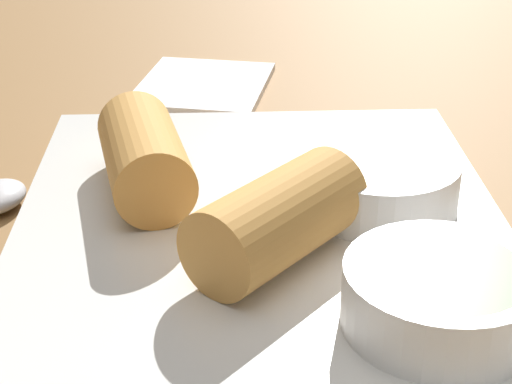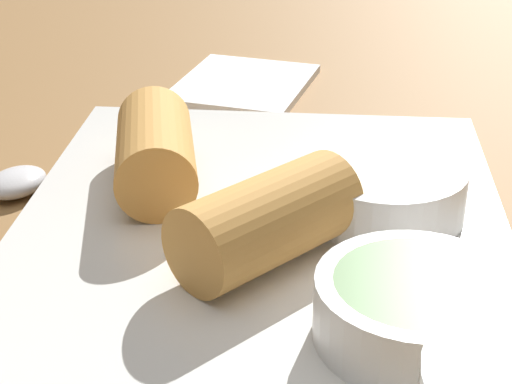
{
  "view_description": "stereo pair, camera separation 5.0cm",
  "coord_description": "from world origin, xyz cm",
  "px_view_note": "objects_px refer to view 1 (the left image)",
  "views": [
    {
      "loc": [
        41.04,
        -1.87,
        24.82
      ],
      "look_at": [
        2.41,
        -0.26,
        5.22
      ],
      "focal_mm": 60.0,
      "sensor_mm": 36.0,
      "label": 1
    },
    {
      "loc": [
        40.92,
        3.14,
        24.82
      ],
      "look_at": [
        2.41,
        -0.26,
        5.22
      ],
      "focal_mm": 60.0,
      "sensor_mm": 36.0,
      "label": 2
    }
  ],
  "objects_px": {
    "dipping_bowl_near": "(380,181)",
    "serving_plate": "(256,234)",
    "dipping_bowl_far": "(442,295)",
    "napkin": "(203,86)"
  },
  "relations": [
    {
      "from": "dipping_bowl_near",
      "to": "serving_plate",
      "type": "bearing_deg",
      "value": -78.03
    },
    {
      "from": "serving_plate",
      "to": "dipping_bowl_near",
      "type": "relative_size",
      "value": 3.7
    },
    {
      "from": "dipping_bowl_far",
      "to": "dipping_bowl_near",
      "type": "bearing_deg",
      "value": -175.92
    },
    {
      "from": "napkin",
      "to": "dipping_bowl_far",
      "type": "bearing_deg",
      "value": 17.38
    },
    {
      "from": "dipping_bowl_near",
      "to": "dipping_bowl_far",
      "type": "relative_size",
      "value": 1.0
    },
    {
      "from": "dipping_bowl_far",
      "to": "napkin",
      "type": "distance_m",
      "value": 0.35
    },
    {
      "from": "serving_plate",
      "to": "dipping_bowl_far",
      "type": "relative_size",
      "value": 3.7
    },
    {
      "from": "dipping_bowl_near",
      "to": "napkin",
      "type": "bearing_deg",
      "value": -156.87
    },
    {
      "from": "dipping_bowl_near",
      "to": "napkin",
      "type": "xyz_separation_m",
      "value": [
        -0.23,
        -0.1,
        -0.03
      ]
    },
    {
      "from": "serving_plate",
      "to": "napkin",
      "type": "height_order",
      "value": "serving_plate"
    }
  ]
}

